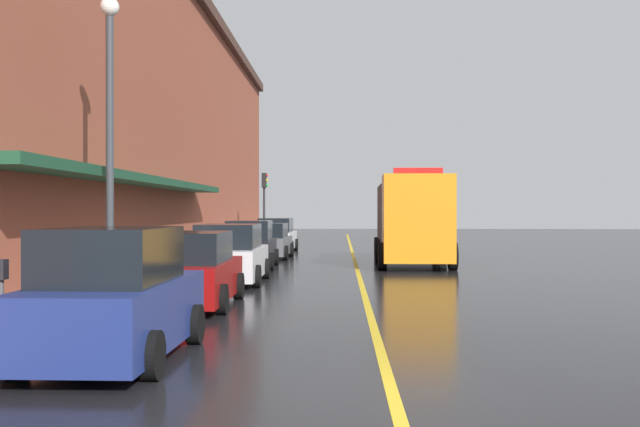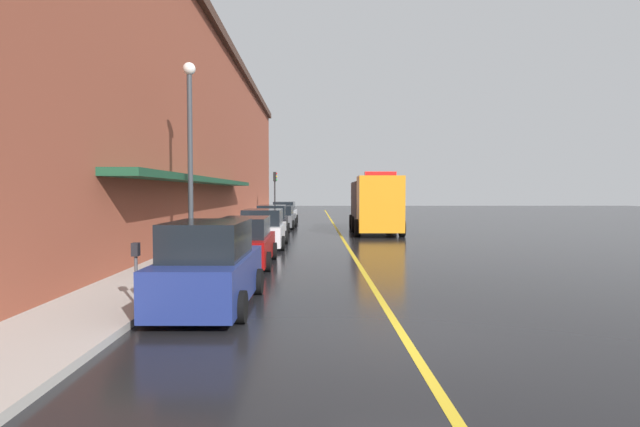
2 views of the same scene
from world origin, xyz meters
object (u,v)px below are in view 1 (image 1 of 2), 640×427
(parking_meter_2, at_px, (1,289))
(traffic_light_near, at_px, (264,194))
(parked_car_2, at_px, (230,255))
(street_lamp_left, at_px, (110,114))
(parked_car_4, at_px, (267,242))
(parked_car_5, at_px, (276,236))
(parked_car_0, at_px, (114,299))
(parking_meter_0, at_px, (208,241))
(parked_car_1, at_px, (192,271))
(parked_car_3, at_px, (250,246))
(utility_truck, at_px, (412,221))
(parking_meter_1, at_px, (201,243))

(parking_meter_2, relative_size, traffic_light_near, 0.31)
(parked_car_2, relative_size, street_lamp_left, 0.66)
(parked_car_4, bearing_deg, parked_car_5, 1.96)
(parked_car_0, height_order, parking_meter_0, parked_car_0)
(parking_meter_0, bearing_deg, traffic_light_near, 89.82)
(parked_car_1, relative_size, parking_meter_2, 3.44)
(parked_car_3, xyz_separation_m, parked_car_4, (0.10, 5.62, -0.08))
(parking_meter_0, relative_size, street_lamp_left, 0.19)
(parked_car_3, bearing_deg, parking_meter_0, 135.48)
(street_lamp_left, bearing_deg, parked_car_2, 68.34)
(parked_car_1, distance_m, parked_car_2, 5.63)
(parked_car_5, xyz_separation_m, utility_truck, (6.14, -9.15, 0.93))
(parking_meter_0, height_order, parking_meter_1, same)
(parked_car_0, distance_m, utility_truck, 20.67)
(parked_car_1, bearing_deg, street_lamp_left, 76.34)
(utility_truck, bearing_deg, parked_car_0, -16.12)
(parked_car_0, relative_size, parking_meter_2, 3.30)
(parking_meter_0, bearing_deg, parked_car_4, 78.45)
(parked_car_2, xyz_separation_m, parking_meter_0, (-1.45, 4.75, 0.24))
(parked_car_0, xyz_separation_m, parked_car_2, (-0.03, 11.88, -0.07))
(parked_car_2, height_order, parked_car_5, parked_car_5)
(utility_truck, bearing_deg, parking_meter_1, -57.26)
(parked_car_0, height_order, parking_meter_2, parked_car_0)
(parked_car_5, xyz_separation_m, street_lamp_left, (-2.03, -22.16, 3.58))
(parking_meter_2, bearing_deg, parked_car_2, 83.28)
(parked_car_2, bearing_deg, parked_car_4, -0.10)
(parked_car_2, height_order, street_lamp_left, street_lamp_left)
(parked_car_2, distance_m, parking_meter_2, 12.36)
(parked_car_2, relative_size, parked_car_5, 0.95)
(parked_car_0, distance_m, street_lamp_left, 7.87)
(parked_car_5, bearing_deg, parking_meter_2, 178.32)
(parked_car_3, relative_size, parked_car_4, 1.09)
(parked_car_1, xyz_separation_m, parked_car_2, (0.04, 5.63, 0.03))
(parking_meter_1, bearing_deg, parked_car_0, -84.41)
(parked_car_1, xyz_separation_m, parking_meter_0, (-1.41, 10.37, 0.27))
(parked_car_3, xyz_separation_m, parking_meter_0, (-1.34, -1.41, 0.23))
(parking_meter_0, bearing_deg, parked_car_3, 46.65)
(parked_car_1, relative_size, parked_car_2, 0.99)
(parked_car_0, distance_m, parking_meter_1, 15.13)
(parked_car_5, relative_size, utility_truck, 0.61)
(parked_car_4, relative_size, parking_meter_0, 3.16)
(parked_car_5, bearing_deg, parking_meter_0, 174.46)
(parked_car_0, distance_m, parked_car_3, 18.04)
(parked_car_0, height_order, parked_car_3, parked_car_0)
(parked_car_2, relative_size, traffic_light_near, 1.07)
(utility_truck, xyz_separation_m, parking_meter_2, (-7.57, -20.13, -0.69))
(utility_truck, distance_m, traffic_light_near, 18.45)
(parked_car_5, distance_m, traffic_light_near, 8.11)
(parking_meter_0, bearing_deg, parking_meter_1, -90.00)
(parked_car_1, bearing_deg, parking_meter_2, 167.65)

